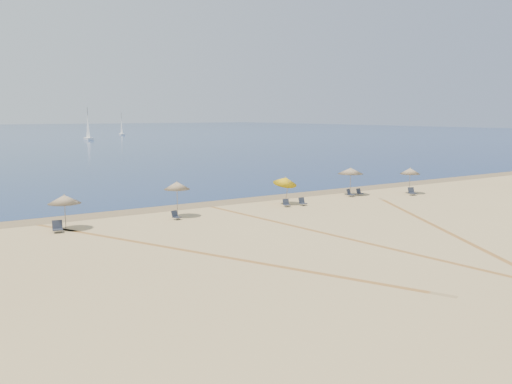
{
  "coord_description": "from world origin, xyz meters",
  "views": [
    {
      "loc": [
        -22.37,
        -14.67,
        7.33
      ],
      "look_at": [
        0.0,
        20.0,
        1.3
      ],
      "focal_mm": 37.28,
      "sensor_mm": 36.0,
      "label": 1
    }
  ],
  "objects_px": {
    "chair_3": "(286,203)",
    "chair_5": "(350,193)",
    "chair_6": "(360,192)",
    "sailboat_2": "(122,128)",
    "umbrella_1": "(64,199)",
    "chair_2": "(176,216)",
    "umbrella_4": "(351,171)",
    "umbrella_5": "(410,171)",
    "sailboat_1": "(88,130)",
    "umbrella_3": "(285,181)",
    "chair_7": "(412,192)",
    "chair_1": "(57,227)",
    "chair_4": "(302,202)",
    "umbrella_2": "(177,186)"
  },
  "relations": [
    {
      "from": "chair_1",
      "to": "umbrella_5",
      "type": "bearing_deg",
      "value": 8.8
    },
    {
      "from": "chair_5",
      "to": "umbrella_3",
      "type": "bearing_deg",
      "value": 161.3
    },
    {
      "from": "sailboat_1",
      "to": "sailboat_2",
      "type": "relative_size",
      "value": 1.17
    },
    {
      "from": "chair_2",
      "to": "chair_4",
      "type": "relative_size",
      "value": 1.12
    },
    {
      "from": "sailboat_1",
      "to": "umbrella_5",
      "type": "bearing_deg",
      "value": -88.87
    },
    {
      "from": "umbrella_4",
      "to": "chair_6",
      "type": "distance_m",
      "value": 2.13
    },
    {
      "from": "umbrella_4",
      "to": "umbrella_3",
      "type": "bearing_deg",
      "value": -173.4
    },
    {
      "from": "chair_3",
      "to": "sailboat_1",
      "type": "relative_size",
      "value": 0.08
    },
    {
      "from": "chair_2",
      "to": "umbrella_3",
      "type": "bearing_deg",
      "value": -12.03
    },
    {
      "from": "chair_2",
      "to": "chair_5",
      "type": "height_order",
      "value": "chair_5"
    },
    {
      "from": "chair_6",
      "to": "umbrella_5",
      "type": "bearing_deg",
      "value": -24.11
    },
    {
      "from": "chair_5",
      "to": "chair_3",
      "type": "bearing_deg",
      "value": 168.36
    },
    {
      "from": "chair_3",
      "to": "chair_5",
      "type": "relative_size",
      "value": 0.87
    },
    {
      "from": "umbrella_2",
      "to": "chair_2",
      "type": "distance_m",
      "value": 2.24
    },
    {
      "from": "umbrella_5",
      "to": "chair_3",
      "type": "bearing_deg",
      "value": 178.09
    },
    {
      "from": "chair_1",
      "to": "chair_3",
      "type": "height_order",
      "value": "chair_1"
    },
    {
      "from": "chair_5",
      "to": "sailboat_2",
      "type": "height_order",
      "value": "sailboat_2"
    },
    {
      "from": "chair_7",
      "to": "sailboat_2",
      "type": "distance_m",
      "value": 156.22
    },
    {
      "from": "sailboat_1",
      "to": "chair_4",
      "type": "bearing_deg",
      "value": -94.6
    },
    {
      "from": "chair_1",
      "to": "chair_5",
      "type": "xyz_separation_m",
      "value": [
        25.58,
        0.98,
        -0.02
      ]
    },
    {
      "from": "umbrella_4",
      "to": "chair_4",
      "type": "bearing_deg",
      "value": -163.4
    },
    {
      "from": "chair_2",
      "to": "sailboat_2",
      "type": "relative_size",
      "value": 0.09
    },
    {
      "from": "umbrella_3",
      "to": "umbrella_1",
      "type": "bearing_deg",
      "value": -179.47
    },
    {
      "from": "chair_1",
      "to": "chair_2",
      "type": "bearing_deg",
      "value": 8.43
    },
    {
      "from": "umbrella_5",
      "to": "chair_5",
      "type": "distance_m",
      "value": 6.42
    },
    {
      "from": "chair_4",
      "to": "chair_5",
      "type": "xyz_separation_m",
      "value": [
        6.5,
        1.39,
        0.03
      ]
    },
    {
      "from": "umbrella_1",
      "to": "umbrella_4",
      "type": "xyz_separation_m",
      "value": [
        25.64,
        1.1,
        0.26
      ]
    },
    {
      "from": "umbrella_1",
      "to": "chair_4",
      "type": "xyz_separation_m",
      "value": [
        18.43,
        -1.05,
        -1.68
      ]
    },
    {
      "from": "chair_1",
      "to": "chair_2",
      "type": "height_order",
      "value": "chair_1"
    },
    {
      "from": "chair_6",
      "to": "sailboat_1",
      "type": "xyz_separation_m",
      "value": [
        9.04,
        121.85,
        2.6
      ]
    },
    {
      "from": "umbrella_5",
      "to": "chair_1",
      "type": "bearing_deg",
      "value": 178.8
    },
    {
      "from": "umbrella_3",
      "to": "chair_4",
      "type": "height_order",
      "value": "umbrella_3"
    },
    {
      "from": "umbrella_2",
      "to": "umbrella_3",
      "type": "distance_m",
      "value": 9.75
    },
    {
      "from": "umbrella_5",
      "to": "chair_3",
      "type": "height_order",
      "value": "umbrella_5"
    },
    {
      "from": "umbrella_3",
      "to": "umbrella_4",
      "type": "distance_m",
      "value": 8.12
    },
    {
      "from": "chair_2",
      "to": "chair_3",
      "type": "xyz_separation_m",
      "value": [
        9.64,
        0.02,
        -0.0
      ]
    },
    {
      "from": "chair_6",
      "to": "sailboat_2",
      "type": "height_order",
      "value": "sailboat_2"
    },
    {
      "from": "chair_4",
      "to": "chair_6",
      "type": "relative_size",
      "value": 1.08
    },
    {
      "from": "umbrella_4",
      "to": "chair_2",
      "type": "xyz_separation_m",
      "value": [
        -18.31,
        -1.96,
        -1.94
      ]
    },
    {
      "from": "chair_3",
      "to": "sailboat_1",
      "type": "height_order",
      "value": "sailboat_1"
    },
    {
      "from": "umbrella_4",
      "to": "umbrella_5",
      "type": "distance_m",
      "value": 5.75
    },
    {
      "from": "chair_3",
      "to": "sailboat_1",
      "type": "distance_m",
      "value": 124.6
    },
    {
      "from": "chair_5",
      "to": "umbrella_4",
      "type": "bearing_deg",
      "value": 26.82
    },
    {
      "from": "chair_2",
      "to": "sailboat_1",
      "type": "distance_m",
      "value": 126.4
    },
    {
      "from": "chair_1",
      "to": "chair_6",
      "type": "distance_m",
      "value": 26.95
    },
    {
      "from": "chair_4",
      "to": "chair_6",
      "type": "xyz_separation_m",
      "value": [
        7.84,
        1.58,
        -0.01
      ]
    },
    {
      "from": "umbrella_4",
      "to": "chair_5",
      "type": "xyz_separation_m",
      "value": [
        -0.7,
        -0.75,
        -1.91
      ]
    },
    {
      "from": "chair_2",
      "to": "chair_7",
      "type": "xyz_separation_m",
      "value": [
        22.97,
        -1.24,
        0.04
      ]
    },
    {
      "from": "chair_5",
      "to": "sailboat_1",
      "type": "xyz_separation_m",
      "value": [
        10.38,
        122.03,
        2.56
      ]
    },
    {
      "from": "umbrella_1",
      "to": "chair_2",
      "type": "relative_size",
      "value": 3.16
    }
  ]
}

